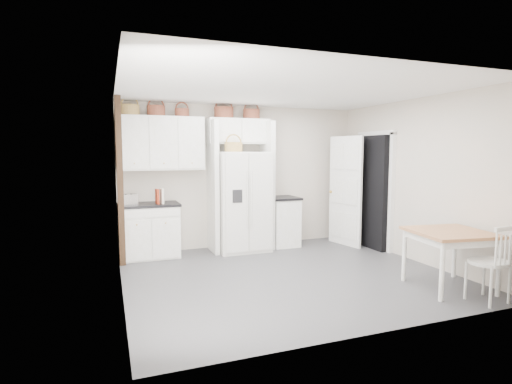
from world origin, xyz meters
name	(u,v)px	position (x,y,z in m)	size (l,w,h in m)	color
floor	(288,275)	(0.00, 0.00, 0.00)	(4.50, 4.50, 0.00)	#404040
ceiling	(289,90)	(0.00, 0.00, 2.60)	(4.50, 4.50, 0.00)	white
wall_back	(243,176)	(0.00, 2.00, 1.30)	(4.50, 4.50, 0.00)	#B0ACA2
wall_left	(119,190)	(-2.25, 0.00, 1.30)	(4.00, 4.00, 0.00)	#B0ACA2
wall_right	(416,181)	(2.25, 0.00, 1.30)	(4.00, 4.00, 0.00)	#B0ACA2
refrigerator	(242,201)	(-0.15, 1.63, 0.88)	(0.91, 0.73, 1.76)	silver
base_cab_left	(150,231)	(-1.75, 1.70, 0.43)	(0.93, 0.59, 0.87)	silver
base_cab_right	(282,222)	(0.68, 1.70, 0.44)	(0.50, 0.60, 0.88)	silver
dining_table	(449,260)	(1.70, -1.23, 0.38)	(0.90, 0.90, 0.75)	#9E6A45
windsor_chair	(488,262)	(1.76, -1.75, 0.47)	(0.46, 0.42, 0.95)	silver
counter_left	(149,205)	(-1.75, 1.70, 0.89)	(0.97, 0.63, 0.04)	black
counter_right	(283,198)	(0.68, 1.70, 0.90)	(0.54, 0.64, 0.04)	black
toaster	(129,200)	(-2.07, 1.60, 0.99)	(0.26, 0.15, 0.18)	silver
cookbook_red	(157,196)	(-1.62, 1.62, 1.03)	(0.04, 0.16, 0.24)	#9F2911
cookbook_cream	(162,196)	(-1.55, 1.62, 1.03)	(0.04, 0.16, 0.25)	silver
basket_upper_a	(130,110)	(-2.00, 1.83, 2.44)	(0.30, 0.30, 0.17)	olive
basket_upper_b	(156,111)	(-1.58, 1.83, 2.44)	(0.29, 0.29, 0.17)	brown
basket_upper_c	(182,113)	(-1.15, 1.83, 2.42)	(0.24, 0.24, 0.14)	brown
basket_bridge_a	(224,113)	(-0.41, 1.83, 2.45)	(0.34, 0.34, 0.19)	brown
basket_bridge_b	(251,114)	(0.10, 1.83, 2.44)	(0.31, 0.31, 0.18)	brown
basket_fridge_a	(234,147)	(-0.33, 1.53, 1.84)	(0.31, 0.31, 0.16)	olive
upper_cabinet	(162,143)	(-1.50, 1.83, 1.90)	(1.40, 0.34, 0.90)	silver
bridge_cabinet	(238,131)	(-0.15, 1.83, 2.12)	(1.12, 0.34, 0.45)	silver
fridge_panel_left	(213,187)	(-0.66, 1.70, 1.15)	(0.08, 0.60, 2.30)	silver
fridge_panel_right	(267,185)	(0.36, 1.70, 1.15)	(0.08, 0.60, 2.30)	silver
trim_post	(120,182)	(-2.20, 1.35, 1.30)	(0.09, 0.09, 2.60)	black
doorway_void	(372,192)	(2.16, 1.00, 1.02)	(0.18, 0.85, 2.05)	black
door_slab	(345,191)	(1.80, 1.33, 1.02)	(0.80, 0.04, 2.05)	white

